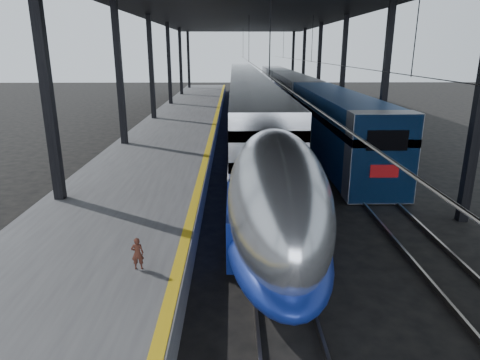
{
  "coord_description": "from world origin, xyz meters",
  "views": [
    {
      "loc": [
        0.73,
        -10.34,
        6.35
      ],
      "look_at": [
        0.96,
        3.96,
        2.0
      ],
      "focal_mm": 32.0,
      "sensor_mm": 36.0,
      "label": 1
    }
  ],
  "objects": [
    {
      "name": "second_train",
      "position": [
        7.0,
        33.95,
        1.98
      ],
      "size": [
        2.84,
        56.05,
        3.91
      ],
      "color": "navy",
      "rests_on": "ground"
    },
    {
      "name": "yellow_strip",
      "position": [
        -0.7,
        20.0,
        1.0
      ],
      "size": [
        0.3,
        80.0,
        0.01
      ],
      "primitive_type": "cube",
      "color": "gold",
      "rests_on": "platform"
    },
    {
      "name": "ground",
      "position": [
        0.0,
        0.0,
        0.0
      ],
      "size": [
        160.0,
        160.0,
        0.0
      ],
      "primitive_type": "plane",
      "color": "black",
      "rests_on": "ground"
    },
    {
      "name": "child",
      "position": [
        -1.71,
        -0.51,
        1.43
      ],
      "size": [
        0.33,
        0.23,
        0.86
      ],
      "primitive_type": "imported",
      "rotation": [
        0.0,
        0.0,
        3.23
      ],
      "color": "#462117",
      "rests_on": "platform"
    },
    {
      "name": "tgv_train",
      "position": [
        2.0,
        28.91,
        2.0
      ],
      "size": [
        2.99,
        65.2,
        4.29
      ],
      "color": "#BABDC2",
      "rests_on": "ground"
    },
    {
      "name": "platform",
      "position": [
        -3.5,
        20.0,
        0.5
      ],
      "size": [
        6.0,
        80.0,
        1.0
      ],
      "primitive_type": "cube",
      "color": "#4C4C4F",
      "rests_on": "ground"
    },
    {
      "name": "canopy",
      "position": [
        1.9,
        20.0,
        9.12
      ],
      "size": [
        18.0,
        75.0,
        9.47
      ],
      "color": "black",
      "rests_on": "ground"
    },
    {
      "name": "rails",
      "position": [
        4.5,
        20.0,
        0.08
      ],
      "size": [
        6.52,
        80.0,
        0.16
      ],
      "color": "slate",
      "rests_on": "ground"
    }
  ]
}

